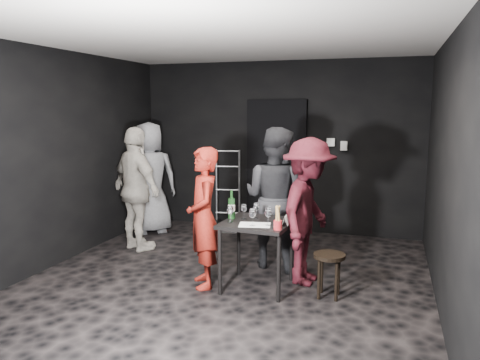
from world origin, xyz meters
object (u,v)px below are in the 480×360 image
(hand_truck, at_px, (227,216))
(tasting_table, at_px, (257,230))
(bystander_cream, at_px, (136,180))
(bystander_grey, at_px, (149,169))
(server_red, at_px, (204,215))
(breadstick_cup, at_px, (278,218))
(wine_bottle, at_px, (232,208))
(woman_black, at_px, (275,186))
(stool, at_px, (329,263))
(man_maroon, at_px, (308,204))

(hand_truck, bearing_deg, tasting_table, -73.71)
(bystander_cream, bearing_deg, bystander_grey, -44.42)
(server_red, distance_m, breadstick_cup, 0.88)
(bystander_grey, bearing_deg, wine_bottle, 99.70)
(woman_black, height_order, breadstick_cup, woman_black)
(bystander_cream, height_order, wine_bottle, bystander_cream)
(woman_black, distance_m, bystander_grey, 2.44)
(wine_bottle, bearing_deg, server_red, -148.28)
(woman_black, height_order, bystander_grey, bystander_grey)
(stool, distance_m, bystander_cream, 2.96)
(bystander_grey, distance_m, breadstick_cup, 3.20)
(bystander_grey, bearing_deg, tasting_table, 103.22)
(stool, relative_size, server_red, 0.29)
(stool, xyz_separation_m, woman_black, (-0.78, 0.78, 0.65))
(wine_bottle, bearing_deg, tasting_table, -7.03)
(tasting_table, distance_m, wine_bottle, 0.38)
(bystander_cream, bearing_deg, tasting_table, -174.38)
(bystander_cream, distance_m, wine_bottle, 1.84)
(tasting_table, distance_m, bystander_cream, 2.16)
(server_red, xyz_separation_m, bystander_cream, (-1.39, 0.95, 0.18))
(man_maroon, bearing_deg, bystander_grey, 70.83)
(server_red, height_order, woman_black, woman_black)
(woman_black, distance_m, man_maroon, 0.66)
(bystander_grey, xyz_separation_m, breadstick_cup, (2.53, -1.95, -0.16))
(hand_truck, distance_m, breadstick_cup, 2.94)
(stool, distance_m, man_maroon, 0.71)
(server_red, relative_size, breadstick_cup, 6.10)
(man_maroon, bearing_deg, tasting_table, 130.43)
(stool, relative_size, wine_bottle, 1.45)
(hand_truck, relative_size, server_red, 0.81)
(tasting_table, height_order, server_red, server_red)
(stool, bearing_deg, bystander_grey, 150.51)
(tasting_table, relative_size, stool, 1.60)
(woman_black, relative_size, bystander_cream, 1.03)
(tasting_table, relative_size, man_maroon, 0.41)
(hand_truck, bearing_deg, stool, -60.22)
(server_red, height_order, wine_bottle, server_red)
(woman_black, height_order, wine_bottle, woman_black)
(hand_truck, xyz_separation_m, bystander_grey, (-1.10, -0.53, 0.80))
(hand_truck, height_order, bystander_grey, bystander_grey)
(bystander_cream, xyz_separation_m, breadstick_cup, (2.26, -1.09, -0.12))
(server_red, bearing_deg, stool, 63.70)
(stool, height_order, woman_black, woman_black)
(man_maroon, xyz_separation_m, bystander_cream, (-2.47, 0.50, 0.07))
(bystander_cream, xyz_separation_m, wine_bottle, (1.66, -0.79, -0.11))
(server_red, bearing_deg, bystander_grey, -167.95)
(hand_truck, bearing_deg, wine_bottle, -80.06)
(server_red, bearing_deg, wine_bottle, 91.30)
(man_maroon, bearing_deg, bystander_cream, 85.82)
(hand_truck, height_order, bystander_cream, bystander_cream)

